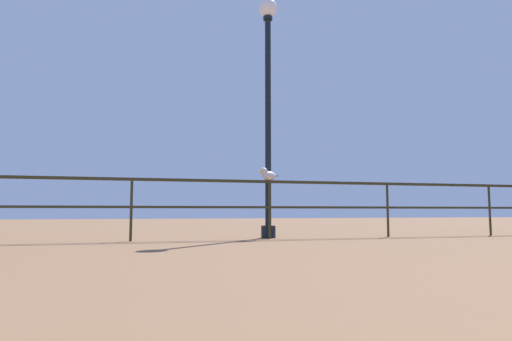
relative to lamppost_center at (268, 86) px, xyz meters
name	(u,v)px	position (x,y,z in m)	size (l,w,h in m)	color
pier_railing	(270,195)	(-0.05, -0.24, -2.02)	(18.61, 0.05, 1.02)	#2F2C16
lamppost_center	(268,86)	(0.00, 0.00, 0.00)	(0.35, 0.35, 4.54)	black
seagull_on_rail	(268,175)	(-0.08, -0.25, -1.66)	(0.43, 0.29, 0.22)	silver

